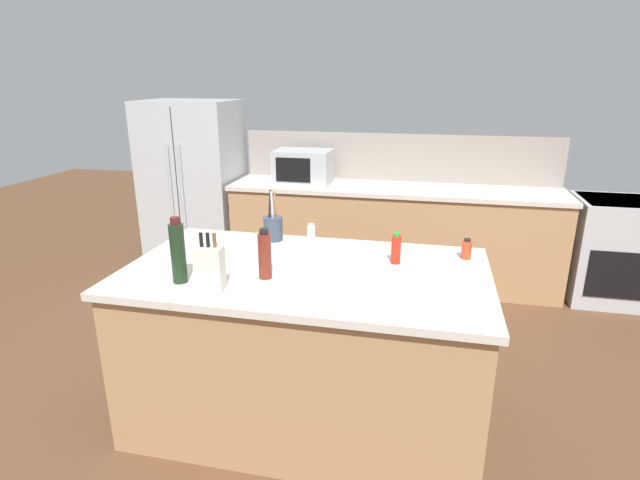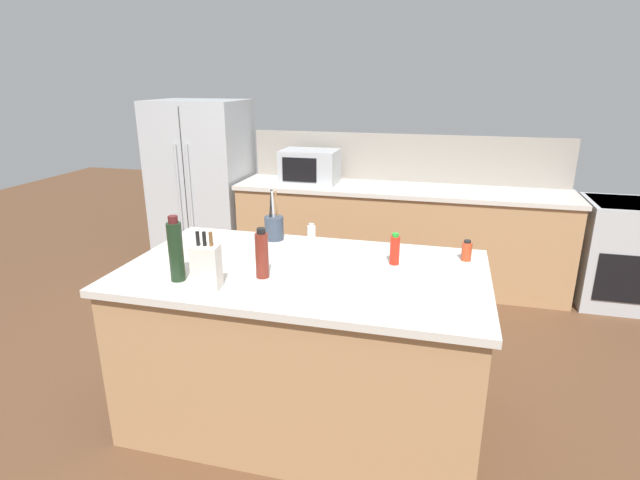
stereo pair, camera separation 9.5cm
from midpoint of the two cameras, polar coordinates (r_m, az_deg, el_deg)
ground_plane at (r=3.18m, az=-2.37°, el=-19.26°), size 14.00×14.00×0.00m
back_counter_run at (r=4.87m, az=7.65°, el=0.61°), size 3.12×0.66×0.94m
wall_backsplash at (r=5.02m, az=8.32°, el=9.31°), size 3.08×0.03×0.46m
kitchen_island at (r=2.91m, az=-2.49°, el=-11.88°), size 1.95×1.11×0.94m
refrigerator at (r=5.38m, az=-14.65°, el=6.08°), size 0.92×0.75×1.71m
range_oven at (r=5.11m, az=30.29°, el=-0.98°), size 0.76×0.65×0.92m
microwave at (r=4.86m, az=-2.52°, el=8.37°), size 0.53×0.39×0.32m
knife_block at (r=2.47m, az=-13.57°, el=-3.12°), size 0.14×0.11×0.29m
utensil_crock at (r=3.17m, az=-6.24°, el=1.43°), size 0.12×0.12×0.32m
wine_bottle at (r=2.59m, az=-16.95°, el=-1.33°), size 0.07×0.07×0.34m
salt_shaker at (r=3.07m, az=-1.92°, el=0.61°), size 0.05×0.05×0.13m
honey_jar at (r=2.69m, az=-13.84°, el=-2.51°), size 0.07×0.07×0.14m
vinegar_bottle at (r=2.56m, az=-7.40°, el=-1.72°), size 0.07×0.07×0.26m
spice_jar_paprika at (r=2.94m, az=15.50°, el=-1.04°), size 0.06×0.06×0.12m
hot_sauce_bottle at (r=2.78m, az=7.71°, el=-1.02°), size 0.05×0.05×0.18m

